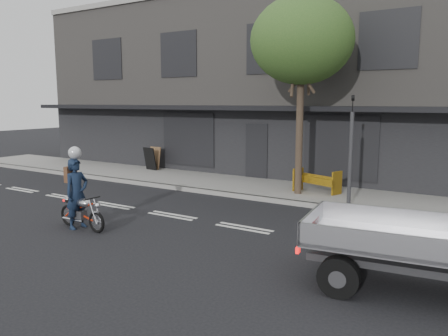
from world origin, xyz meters
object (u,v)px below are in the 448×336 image
at_px(traffic_light_pole, 350,157).
at_px(motorcycle, 82,211).
at_px(construction_barrier, 315,182).
at_px(rider, 77,194).
at_px(sandwich_board, 150,159).
at_px(street_tree, 302,41).

relative_size(traffic_light_pole, motorcycle, 2.00).
xyz_separation_m(motorcycle, construction_barrier, (3.90, 6.76, 0.11)).
bearing_deg(rider, construction_barrier, -27.41).
relative_size(construction_barrier, sandwich_board, 1.43).
xyz_separation_m(traffic_light_pole, motorcycle, (-5.40, -5.62, -1.19)).
height_order(rider, sandwich_board, rider).
relative_size(motorcycle, sandwich_board, 1.65).
xyz_separation_m(street_tree, motorcycle, (-3.40, -6.47, -4.82)).
height_order(traffic_light_pole, construction_barrier, traffic_light_pole).
relative_size(rider, sandwich_board, 1.75).
bearing_deg(motorcycle, sandwich_board, 123.31).
distance_m(traffic_light_pole, motorcycle, 7.89).
bearing_deg(street_tree, construction_barrier, 29.59).
xyz_separation_m(motorcycle, sandwich_board, (-4.45, 7.77, 0.22)).
bearing_deg(motorcycle, rider, -176.50).
bearing_deg(construction_barrier, sandwich_board, 173.08).
height_order(street_tree, motorcycle, street_tree).
bearing_deg(rider, sandwich_board, 32.47).
height_order(street_tree, rider, street_tree).
bearing_deg(traffic_light_pole, rider, -134.63).
bearing_deg(traffic_light_pole, sandwich_board, 167.71).
bearing_deg(construction_barrier, rider, -120.93).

